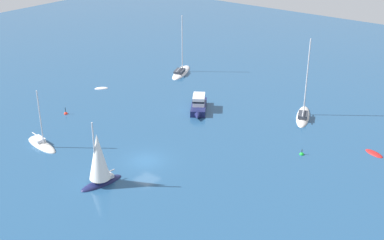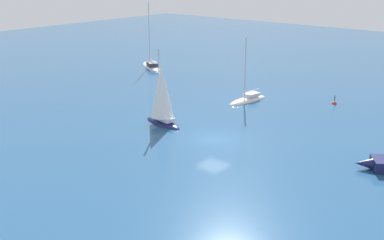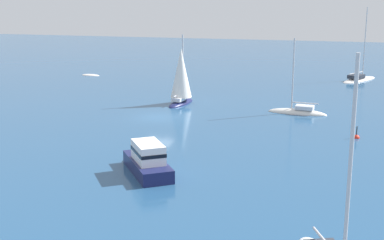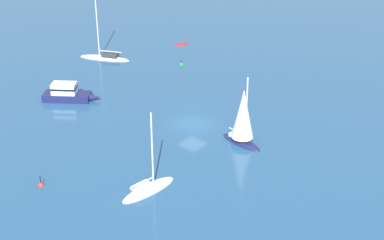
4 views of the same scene
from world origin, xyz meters
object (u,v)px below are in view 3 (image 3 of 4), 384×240
Objects in this scene: yacht_2 at (359,79)px; cabin_cruiser at (147,160)px; yacht_1 at (298,112)px; skiff at (91,75)px; ketch at (181,79)px; channel_buoy at (356,138)px.

cabin_cruiser is at bearing -168.07° from yacht_2.
yacht_1 is 34.29m from skiff.
cabin_cruiser is (-3.64, 22.03, -1.76)m from ketch.
yacht_1 reaches higher than ketch.
channel_buoy is at bearing 130.20° from yacht_1.
yacht_2 is (-18.92, -20.28, -2.48)m from ketch.
skiff is (29.62, -17.27, -0.12)m from yacht_1.
ketch is 1.19× the size of cabin_cruiser.
skiff is 2.29× the size of channel_buoy.
skiff is 0.29× the size of yacht_2.
cabin_cruiser is (15.28, 42.31, 0.72)m from yacht_2.
yacht_2 is at bearing -53.66° from cabin_cruiser.
yacht_1 is 0.79× the size of yacht_2.
yacht_2 is at bearing 15.08° from skiff.
yacht_2 is (-6.65, -21.96, 0.01)m from yacht_1.
ketch reaches higher than skiff.
channel_buoy is at bearing -150.95° from yacht_2.
ketch is 0.99× the size of yacht_1.
channel_buoy is at bearing -108.77° from ketch.
skiff is 36.58m from yacht_2.
yacht_2 reaches higher than cabin_cruiser.
channel_buoy is (-5.21, 8.03, -0.10)m from yacht_1.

